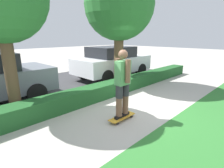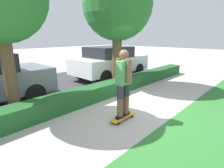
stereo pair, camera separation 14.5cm
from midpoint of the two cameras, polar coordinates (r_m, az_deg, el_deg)
ground_plane at (r=5.17m, az=7.28°, el=-9.33°), size 60.00×60.00×0.00m
street_asphalt at (r=8.25m, az=-16.36°, el=-0.34°), size 12.75×5.00×0.01m
hedge_row at (r=6.11m, az=-4.57°, el=-2.80°), size 12.75×0.60×0.50m
skateboard at (r=4.71m, az=4.19°, el=-10.75°), size 0.82×0.24×0.10m
skater_person at (r=4.38m, az=4.43°, el=0.49°), size 0.51×0.45×1.74m
tree_mid at (r=7.42m, az=2.96°, el=24.13°), size 2.73×2.73×4.68m
parked_car_middle at (r=9.25m, az=0.62°, el=7.32°), size 4.19×2.00×1.63m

